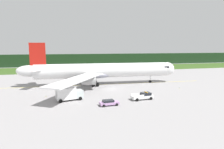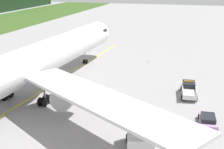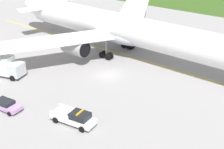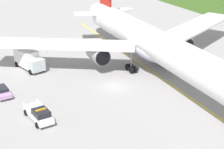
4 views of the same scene
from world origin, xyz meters
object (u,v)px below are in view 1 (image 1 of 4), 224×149
(catering_truck, at_px, (69,94))
(ops_pickup_truck, at_px, (143,96))
(staff_car, at_px, (109,102))
(airliner, at_px, (101,71))

(catering_truck, bearing_deg, ops_pickup_truck, -11.70)
(catering_truck, height_order, staff_car, catering_truck)
(airliner, relative_size, staff_car, 12.50)
(ops_pickup_truck, distance_m, staff_car, 10.00)
(staff_car, bearing_deg, ops_pickup_truck, 15.76)
(airliner, relative_size, catering_truck, 8.08)
(airliner, xyz_separation_m, catering_truck, (-11.75, -18.22, -3.19))
(airliner, height_order, staff_car, airliner)
(airliner, distance_m, catering_truck, 21.91)
(airliner, height_order, ops_pickup_truck, airliner)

